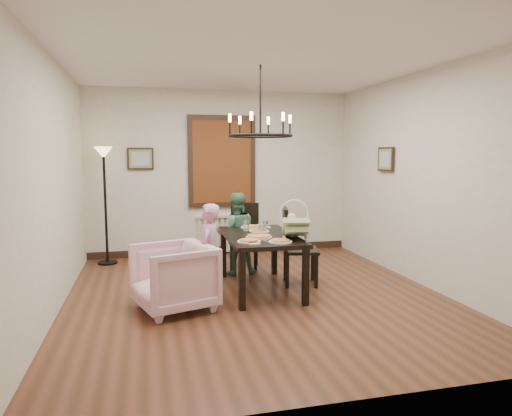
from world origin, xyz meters
name	(u,v)px	position (x,y,z in m)	size (l,w,h in m)	color
room_shell	(249,180)	(0.00, 0.37, 1.40)	(4.51, 5.00, 2.81)	brown
dining_table	(260,241)	(0.11, 0.22, 0.63)	(0.89, 1.54, 0.72)	black
chair_far	(244,236)	(0.15, 1.37, 0.49)	(0.43, 0.43, 0.99)	black
chair_right	(301,246)	(0.69, 0.34, 0.52)	(0.46, 0.46, 1.04)	black
armchair	(174,277)	(-1.01, -0.27, 0.37)	(0.80, 0.82, 0.74)	#EBB3CD
elderly_woman	(208,261)	(-0.59, -0.06, 0.48)	(0.35, 0.23, 0.96)	#C58BA6
seated_man	(236,240)	(-0.03, 1.07, 0.49)	(0.48, 0.37, 0.98)	#477758
baby_bouncer	(295,226)	(0.44, -0.19, 0.88)	(0.37, 0.50, 0.33)	#C2DA97
salad_bowl	(259,232)	(0.08, 0.18, 0.75)	(0.29, 0.29, 0.07)	white
pizza_platter	(259,237)	(0.03, -0.02, 0.74)	(0.31, 0.31, 0.04)	tan
drinking_glass	(262,230)	(0.11, 0.13, 0.79)	(0.07, 0.07, 0.14)	silver
window_blinds	(222,161)	(0.00, 2.46, 1.60)	(1.00, 0.03, 1.40)	maroon
radiator	(222,233)	(0.00, 2.48, 0.35)	(0.92, 0.12, 0.62)	silver
picture_back	(141,159)	(-1.35, 2.47, 1.65)	(0.42, 0.03, 0.36)	black
picture_right	(386,159)	(2.21, 0.90, 1.65)	(0.42, 0.03, 0.36)	black
floor_lamp	(106,207)	(-1.90, 2.15, 0.90)	(0.30, 0.30, 1.80)	black
chandelier	(260,136)	(0.11, 0.22, 1.95)	(0.80, 0.80, 0.04)	black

